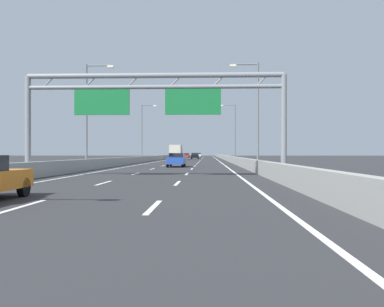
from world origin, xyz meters
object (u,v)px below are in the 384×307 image
(streetlamp_right_far, at_px, (234,129))
(white_car, at_px, (198,155))
(sign_gantry, at_px, (153,98))
(red_car, at_px, (187,155))
(black_car, at_px, (195,156))
(streetlamp_left_mid, at_px, (89,109))
(streetlamp_right_mid, at_px, (255,109))
(box_truck, at_px, (176,152))
(streetlamp_left_far, at_px, (143,129))
(blue_car, at_px, (176,160))

(streetlamp_right_far, bearing_deg, white_car, 96.11)
(sign_gantry, distance_m, streetlamp_right_far, 44.41)
(streetlamp_right_far, relative_size, red_car, 2.14)
(streetlamp_right_far, relative_size, black_car, 2.28)
(streetlamp_left_mid, distance_m, streetlamp_right_mid, 14.93)
(white_car, height_order, box_truck, box_truck)
(streetlamp_left_mid, xyz_separation_m, streetlamp_left_far, (0.00, 31.74, 0.00))
(blue_car, bearing_deg, streetlamp_right_far, 73.37)
(streetlamp_left_far, height_order, streetlamp_right_far, same)
(streetlamp_left_mid, bearing_deg, streetlamp_right_far, 64.81)
(streetlamp_left_mid, height_order, streetlamp_right_far, same)
(sign_gantry, distance_m, streetlamp_left_far, 44.38)
(red_car, bearing_deg, sign_gantry, -88.17)
(red_car, distance_m, box_truck, 47.43)
(streetlamp_left_far, distance_m, box_truck, 19.77)
(white_car, bearing_deg, blue_car, -90.10)
(sign_gantry, distance_m, blue_car, 19.05)
(red_car, bearing_deg, white_car, 30.94)
(blue_car, bearing_deg, streetlamp_right_mid, -41.31)
(black_car, height_order, box_truck, box_truck)
(streetlamp_left_mid, bearing_deg, streetlamp_right_mid, 0.00)
(streetlamp_left_far, height_order, red_car, streetlamp_left_far)
(streetlamp_right_mid, relative_size, white_car, 2.02)
(streetlamp_right_far, xyz_separation_m, black_car, (-7.35, 32.01, -4.65))
(streetlamp_right_far, xyz_separation_m, red_car, (-11.08, 66.42, -4.68))
(black_car, bearing_deg, red_car, 96.20)
(streetlamp_left_far, distance_m, blue_car, 26.62)
(sign_gantry, height_order, black_car, sign_gantry)
(streetlamp_right_mid, bearing_deg, streetlamp_right_far, 90.00)
(streetlamp_right_mid, height_order, white_car, streetlamp_right_mid)
(sign_gantry, relative_size, box_truck, 2.03)
(streetlamp_left_mid, distance_m, box_truck, 51.03)
(streetlamp_left_mid, relative_size, black_car, 2.28)
(streetlamp_left_mid, distance_m, streetlamp_right_far, 35.08)
(sign_gantry, distance_m, box_truck, 62.92)
(sign_gantry, height_order, streetlamp_right_mid, streetlamp_right_mid)
(blue_car, relative_size, white_car, 0.97)
(streetlamp_right_mid, height_order, streetlamp_right_far, same)
(streetlamp_right_far, distance_m, white_car, 69.21)
(streetlamp_left_mid, relative_size, white_car, 2.02)
(sign_gantry, xyz_separation_m, streetlamp_right_far, (7.57, 43.76, 0.59))
(red_car, bearing_deg, streetlamp_right_far, -80.53)
(streetlamp_left_far, height_order, blue_car, streetlamp_left_far)
(white_car, bearing_deg, streetlamp_right_mid, -85.81)
(blue_car, xyz_separation_m, white_car, (0.16, 93.80, 0.03))
(streetlamp_left_mid, xyz_separation_m, streetlamp_right_mid, (14.93, 0.00, 0.00))
(blue_car, relative_size, box_truck, 0.58)
(blue_car, bearing_deg, black_car, 89.84)
(streetlamp_left_mid, relative_size, streetlamp_right_far, 1.00)
(streetlamp_right_mid, xyz_separation_m, streetlamp_left_far, (-14.93, 31.74, 0.00))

